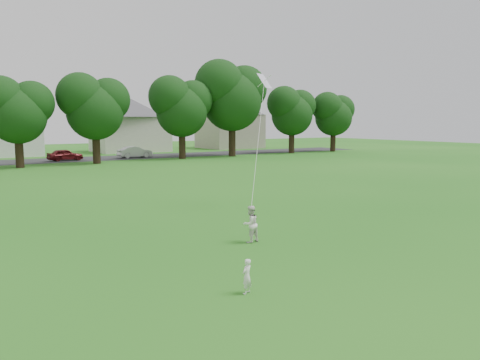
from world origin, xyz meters
TOP-DOWN VIEW (x-y plane):
  - ground at (0.00, 0.00)m, footprint 160.00×160.00m
  - street at (0.00, 42.00)m, footprint 90.00×7.00m
  - toddler at (-0.58, -0.71)m, footprint 0.36×0.30m
  - older_boy at (2.17, 3.12)m, footprint 0.67×0.56m
  - kite at (4.42, 5.81)m, footprint 2.73×3.10m
  - tree_row at (1.94, 36.52)m, footprint 81.71×7.66m

SIDE VIEW (x-z plane):
  - ground at x=0.00m, z-range 0.00..0.00m
  - street at x=0.00m, z-range 0.00..0.01m
  - toddler at x=-0.58m, z-range 0.00..0.84m
  - older_boy at x=2.17m, z-range 0.00..1.24m
  - kite at x=4.42m, z-range -0.91..7.71m
  - tree_row at x=1.94m, z-range 0.79..12.13m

